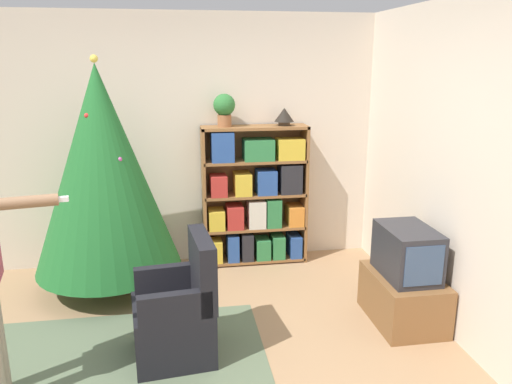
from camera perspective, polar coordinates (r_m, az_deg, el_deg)
The scene contains 13 objects.
ground_plane at distance 3.73m, azimuth -6.25°, elevation -20.09°, with size 14.00×14.00×0.00m, color #9E7A56.
wall_back at distance 5.31m, azimuth -7.99°, elevation 5.75°, with size 8.00×0.10×2.60m.
wall_right at distance 3.83m, azimuth 25.18°, elevation 0.88°, with size 0.10×8.00×2.60m.
area_rug at distance 3.88m, azimuth -18.02°, elevation -19.27°, with size 2.46×1.68×0.01m.
bookshelf at distance 5.27m, azimuth 0.00°, elevation -0.63°, with size 1.10×0.30×1.47m.
tv_stand at distance 4.43m, azimuth 16.47°, elevation -11.56°, with size 0.51×0.74×0.41m.
television at distance 4.26m, azimuth 16.89°, elevation -6.60°, with size 0.38×0.58×0.41m.
game_remote at distance 4.09m, azimuth 16.07°, elevation -10.41°, with size 0.04×0.12×0.02m.
christmas_tree at distance 4.75m, azimuth -17.10°, elevation 2.44°, with size 1.34×1.34×2.18m.
armchair at distance 3.80m, azimuth -8.87°, elevation -13.75°, with size 0.63×0.62×0.92m.
potted_plant at distance 5.07m, azimuth -3.65°, elevation 9.59°, with size 0.22×0.22×0.33m.
table_lamp at distance 5.17m, azimuth 3.24°, elevation 8.72°, with size 0.20×0.20×0.18m.
book_pile_near_tree at distance 4.67m, azimuth -10.41°, elevation -12.09°, with size 0.19×0.18×0.06m.
Camera 1 is at (-0.11, -3.06, 2.14)m, focal length 35.00 mm.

